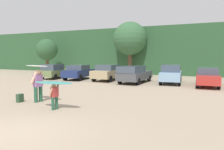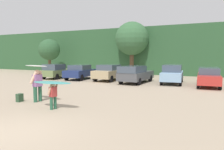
{
  "view_description": "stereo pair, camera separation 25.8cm",
  "coord_description": "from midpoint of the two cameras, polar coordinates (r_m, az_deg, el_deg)",
  "views": [
    {
      "loc": [
        5.86,
        -5.21,
        2.55
      ],
      "look_at": [
        -0.54,
        8.5,
        1.22
      ],
      "focal_mm": 35.5,
      "sensor_mm": 36.0,
      "label": 1
    },
    {
      "loc": [
        6.09,
        -5.09,
        2.55
      ],
      "look_at": [
        -0.54,
        8.5,
        1.22
      ],
      "focal_mm": 35.5,
      "sensor_mm": 36.0,
      "label": 2
    }
  ],
  "objects": [
    {
      "name": "tree_right",
      "position": [
        29.88,
        5.4,
        9.27
      ],
      "size": [
        4.44,
        4.44,
        7.03
      ],
      "color": "brown",
      "rests_on": "ground_plane"
    },
    {
      "name": "tree_center_left",
      "position": [
        34.28,
        -15.63,
        6.24
      ],
      "size": [
        3.15,
        3.15,
        4.99
      ],
      "color": "brown",
      "rests_on": "ground_plane"
    },
    {
      "name": "ground_plane",
      "position": [
        8.29,
        -22.7,
        -13.3
      ],
      "size": [
        120.0,
        120.0,
        0.0
      ],
      "primitive_type": "plane",
      "color": "tan"
    },
    {
      "name": "parked_car_red",
      "position": [
        20.09,
        23.97,
        -0.33
      ],
      "size": [
        2.02,
        4.8,
        1.56
      ],
      "rotation": [
        0.0,
        0.0,
        1.64
      ],
      "color": "#B72D28",
      "rests_on": "ground_plane"
    },
    {
      "name": "surfboard_teal",
      "position": [
        10.78,
        -14.62,
        -1.9
      ],
      "size": [
        2.11,
        0.74,
        0.12
      ],
      "rotation": [
        0.0,
        0.0,
        3.22
      ],
      "color": "teal"
    },
    {
      "name": "parked_car_dark_gray",
      "position": [
        20.67,
        6.33,
        0.29
      ],
      "size": [
        2.09,
        4.75,
        1.62
      ],
      "rotation": [
        0.0,
        0.0,
        1.53
      ],
      "color": "#4C4F54",
      "rests_on": "ground_plane"
    },
    {
      "name": "parked_car_olive_green",
      "position": [
        25.62,
        -13.76,
        0.98
      ],
      "size": [
        2.14,
        4.34,
        1.61
      ],
      "rotation": [
        0.0,
        0.0,
        1.64
      ],
      "color": "#6B7F4C",
      "rests_on": "ground_plane"
    },
    {
      "name": "surfboard_white",
      "position": [
        12.79,
        -18.48,
        2.25
      ],
      "size": [
        2.02,
        0.97,
        0.1
      ],
      "rotation": [
        0.0,
        0.0,
        2.92
      ],
      "color": "white"
    },
    {
      "name": "person_child",
      "position": [
        10.86,
        -14.28,
        -4.85
      ],
      "size": [
        0.29,
        0.61,
        1.27
      ],
      "rotation": [
        0.0,
        0.0,
        2.94
      ],
      "color": "#26593F",
      "rests_on": "ground_plane"
    },
    {
      "name": "parked_car_sky_blue",
      "position": [
        21.07,
        15.61,
        0.34
      ],
      "size": [
        2.26,
        4.65,
        1.72
      ],
      "rotation": [
        0.0,
        0.0,
        1.69
      ],
      "color": "#84ADD1",
      "rests_on": "ground_plane"
    },
    {
      "name": "backpack_dropped",
      "position": [
        13.29,
        -22.19,
        -5.44
      ],
      "size": [
        0.24,
        0.34,
        0.45
      ],
      "color": "#2D4C33",
      "rests_on": "ground_plane"
    },
    {
      "name": "person_adult",
      "position": [
        12.86,
        -18.11,
        -2.13
      ],
      "size": [
        0.41,
        0.83,
        1.78
      ],
      "rotation": [
        0.0,
        0.0,
        2.94
      ],
      "color": "#26593F",
      "rests_on": "ground_plane"
    },
    {
      "name": "parked_car_navy",
      "position": [
        24.03,
        -7.89,
        0.83
      ],
      "size": [
        2.31,
        4.4,
        1.56
      ],
      "rotation": [
        0.0,
        0.0,
        1.67
      ],
      "color": "navy",
      "rests_on": "ground_plane"
    },
    {
      "name": "parked_car_tan",
      "position": [
        22.66,
        -0.36,
        0.7
      ],
      "size": [
        2.02,
        4.26,
        1.63
      ],
      "rotation": [
        0.0,
        0.0,
        1.56
      ],
      "color": "tan",
      "rests_on": "ground_plane"
    },
    {
      "name": "hillside_ridge",
      "position": [
        35.21,
        16.32,
        5.89
      ],
      "size": [
        108.0,
        12.0,
        6.42
      ],
      "primitive_type": "cube",
      "color": "#2D5633",
      "rests_on": "ground_plane"
    }
  ]
}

